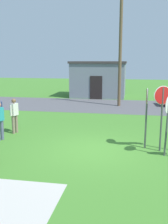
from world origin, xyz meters
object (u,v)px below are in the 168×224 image
Objects in this scene: stop_sign_rear_right at (162,107)px; info_panel_leftmost at (2,112)px; stop_sign_rear_left at (146,109)px; stop_sign_center_cluster at (167,117)px; person_with_sunhat at (14,114)px; utility_pole at (120,47)px.

info_panel_leftmost is at bearing 171.17° from stop_sign_rear_right.
stop_sign_rear_left is at bearing -7.45° from info_panel_leftmost.
stop_sign_rear_right is at bearing 105.10° from stop_sign_center_cluster.
stop_sign_rear_right is (-0.14, 0.51, 0.25)m from stop_sign_center_cluster.
stop_sign_center_cluster reaches higher than person_with_sunhat.
stop_sign_center_cluster is at bearing -47.31° from stop_sign_rear_left.
utility_pole is 10.38m from stop_sign_rear_left.
stop_sign_rear_left is 1.54× the size of info_panel_leftmost.
stop_sign_rear_left is (1.53, -9.86, -2.86)m from utility_pole.
utility_pole is at bearing 98.80° from stop_sign_rear_left.
stop_sign_rear_right reaches higher than stop_sign_center_cluster.
stop_sign_center_cluster is 0.92× the size of stop_sign_rear_left.
stop_sign_center_cluster is at bearing -74.90° from stop_sign_rear_right.
stop_sign_rear_right is (0.56, -0.25, 0.11)m from stop_sign_rear_left.
info_panel_leftmost is (-7.15, 1.11, -0.64)m from stop_sign_rear_right.
stop_sign_rear_left is at bearing 132.69° from stop_sign_center_cluster.
utility_pole is 5.43× the size of info_panel_leftmost.
person_with_sunhat is at bearing 169.28° from stop_sign_rear_left.
stop_sign_rear_right is (2.09, -10.11, -2.75)m from utility_pole.
person_with_sunhat is (-6.68, 1.41, -0.78)m from stop_sign_rear_right.
stop_sign_center_cluster is at bearing -15.71° from person_with_sunhat.
stop_sign_center_cluster reaches higher than info_panel_leftmost.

